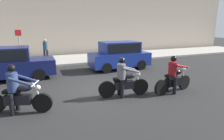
{
  "coord_description": "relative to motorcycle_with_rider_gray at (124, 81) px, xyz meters",
  "views": [
    {
      "loc": [
        -2.85,
        -7.44,
        2.78
      ],
      "look_at": [
        0.05,
        -0.56,
        1.01
      ],
      "focal_mm": 29.67,
      "sensor_mm": 36.0,
      "label": 1
    }
  ],
  "objects": [
    {
      "name": "sidewalk_slab",
      "position": [
        -0.35,
        9.06,
        -0.58
      ],
      "size": [
        40.0,
        4.4,
        0.14
      ],
      "primitive_type": "cube",
      "color": "#A8A399",
      "rests_on": "ground_plane"
    },
    {
      "name": "pedestrian_bystander",
      "position": [
        -2.42,
        8.19,
        0.5
      ],
      "size": [
        0.34,
        0.34,
        1.73
      ],
      "color": "black",
      "rests_on": "sidewalk_slab"
    },
    {
      "name": "street_sign_post",
      "position": [
        -4.22,
        9.63,
        0.95
      ],
      "size": [
        0.44,
        0.08,
        2.4
      ],
      "color": "gray",
      "rests_on": "sidewalk_slab"
    },
    {
      "name": "motorcycle_with_rider_crimson",
      "position": [
        2.16,
        -0.41,
        0.0
      ],
      "size": [
        2.09,
        0.74,
        1.6
      ],
      "color": "black",
      "rests_on": "ground_plane"
    },
    {
      "name": "parked_sedan_navy",
      "position": [
        -4.57,
        4.48,
        0.23
      ],
      "size": [
        4.55,
        1.82,
        1.72
      ],
      "color": "#11194C",
      "rests_on": "ground_plane"
    },
    {
      "name": "motorcycle_with_rider_gray",
      "position": [
        0.0,
        0.0,
        0.0
      ],
      "size": [
        2.09,
        0.73,
        1.6
      ],
      "color": "black",
      "rests_on": "ground_plane"
    },
    {
      "name": "parked_hatchback_cobalt_blue",
      "position": [
        1.94,
        4.54,
        0.28
      ],
      "size": [
        3.89,
        1.76,
        1.8
      ],
      "color": "navy",
      "rests_on": "ground_plane"
    },
    {
      "name": "ground_plane",
      "position": [
        -0.35,
        1.06,
        -0.65
      ],
      "size": [
        80.0,
        80.0,
        0.0
      ],
      "primitive_type": "plane",
      "color": "#262626"
    },
    {
      "name": "motorcycle_with_rider_denim_blue",
      "position": [
        -3.83,
        0.0,
        0.01
      ],
      "size": [
        2.08,
        0.94,
        1.63
      ],
      "color": "black",
      "rests_on": "ground_plane"
    }
  ]
}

